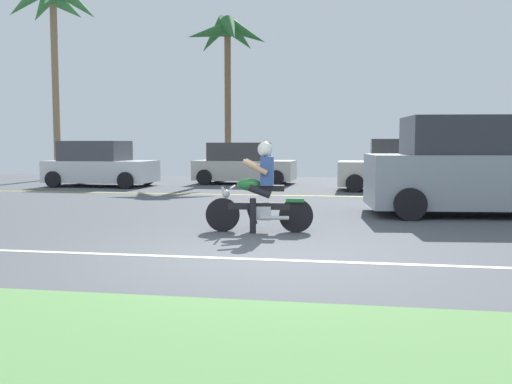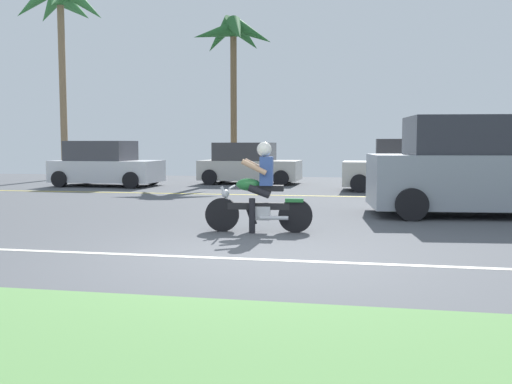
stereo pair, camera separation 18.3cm
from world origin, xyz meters
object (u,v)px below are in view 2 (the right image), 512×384
Objects in this scene: parked_car_0 at (105,165)px; palm_tree_1 at (60,10)px; palm_tree_0 at (234,41)px; parked_car_1 at (249,165)px; motorcyclist at (260,194)px; parked_car_2 at (406,167)px; suv_nearby at (490,168)px.

palm_tree_1 reaches higher than parked_car_0.
parked_car_0 is 8.12m from palm_tree_1.
palm_tree_1 is (-7.34, -0.38, 1.42)m from palm_tree_0.
parked_car_1 is 0.44× the size of palm_tree_1.
motorcyclist is 0.48× the size of parked_car_2.
parked_car_1 is 0.55× the size of palm_tree_0.
parked_car_0 is at bearing -45.28° from palm_tree_1.
parked_car_0 is 0.98× the size of parked_car_2.
motorcyclist is at bearing -77.63° from parked_car_1.
parked_car_1 is (-6.76, 8.19, -0.28)m from suv_nearby.
palm_tree_0 reaches higher than parked_car_2.
suv_nearby is 0.76× the size of palm_tree_0.
suv_nearby is 1.34× the size of parked_car_2.
motorcyclist is 11.72m from parked_car_0.
suv_nearby reaches higher than motorcyclist.
suv_nearby is at bearing -28.20° from parked_car_0.
parked_car_2 is at bearing -15.52° from palm_tree_1.
suv_nearby is (4.30, 3.06, 0.35)m from motorcyclist.
motorcyclist is 0.36× the size of suv_nearby.
suv_nearby is 13.64m from palm_tree_0.
suv_nearby reaches higher than parked_car_0.
palm_tree_0 is at bearing 104.73° from motorcyclist.
parked_car_0 is at bearing -156.96° from parked_car_1.
palm_tree_1 is at bearing 134.72° from parked_car_0.
palm_tree_0 is (-7.78, 10.20, 4.62)m from suv_nearby.
parked_car_0 is 0.56× the size of palm_tree_0.
palm_tree_0 is at bearing 147.03° from parked_car_2.
palm_tree_0 is (-3.49, 13.26, 4.97)m from motorcyclist.
motorcyclist is 11.52m from parked_car_1.
palm_tree_1 reaches higher than parked_car_1.
suv_nearby is at bearing -50.45° from parked_car_1.
palm_tree_1 is (-10.83, 12.88, 6.39)m from motorcyclist.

